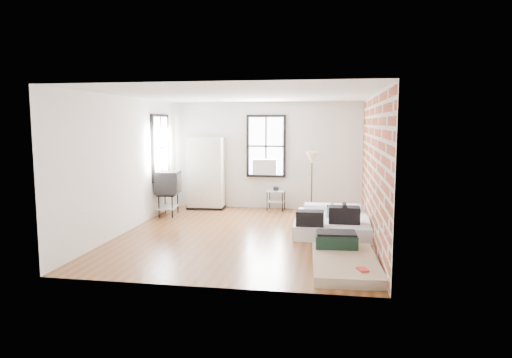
% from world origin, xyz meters
% --- Properties ---
extents(ground, '(6.00, 6.00, 0.00)m').
position_xyz_m(ground, '(0.00, 0.00, 0.00)').
color(ground, '#5A3717').
rests_on(ground, ground).
extents(room_shell, '(5.02, 6.02, 2.80)m').
position_xyz_m(room_shell, '(0.23, 0.36, 1.74)').
color(room_shell, silver).
rests_on(room_shell, ground).
extents(mattress_main, '(1.56, 2.11, 0.67)m').
position_xyz_m(mattress_main, '(1.74, 0.66, 0.18)').
color(mattress_main, white).
rests_on(mattress_main, ground).
extents(mattress_bare, '(1.10, 1.95, 0.41)m').
position_xyz_m(mattress_bare, '(1.92, -1.67, 0.12)').
color(mattress_bare, tan).
rests_on(mattress_bare, ground).
extents(wardrobe, '(0.98, 0.59, 1.88)m').
position_xyz_m(wardrobe, '(-1.55, 2.65, 0.94)').
color(wardrobe, black).
rests_on(wardrobe, ground).
extents(side_table, '(0.48, 0.40, 0.60)m').
position_xyz_m(side_table, '(0.30, 2.72, 0.40)').
color(side_table, black).
rests_on(side_table, ground).
extents(floor_lamp, '(0.33, 0.33, 1.54)m').
position_xyz_m(floor_lamp, '(1.23, 2.45, 1.31)').
color(floor_lamp, black).
rests_on(floor_lamp, ground).
extents(tv_stand, '(0.61, 0.82, 1.08)m').
position_xyz_m(tv_stand, '(-2.21, 1.63, 0.78)').
color(tv_stand, black).
rests_on(tv_stand, ground).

